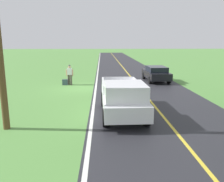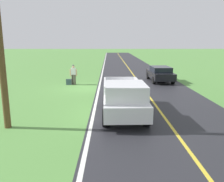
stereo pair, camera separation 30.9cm
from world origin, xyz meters
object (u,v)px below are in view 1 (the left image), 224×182
hitchhiker_walking (70,74)px  pickup_truck_passing (123,97)px  suitcase_carried (65,82)px  sedan_near_oncoming (156,73)px

hitchhiker_walking → pickup_truck_passing: bearing=113.5°
pickup_truck_passing → hitchhiker_walking: bearing=-66.5°
suitcase_carried → sedan_near_oncoming: bearing=99.8°
sedan_near_oncoming → pickup_truck_passing: bearing=68.5°
hitchhiker_walking → suitcase_carried: size_ratio=3.53×
hitchhiker_walking → sedan_near_oncoming: size_ratio=0.39×
suitcase_carried → sedan_near_oncoming: sedan_near_oncoming is taller
suitcase_carried → pickup_truck_passing: bearing=24.6°
pickup_truck_passing → sedan_near_oncoming: 11.08m
suitcase_carried → pickup_truck_passing: size_ratio=0.09×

